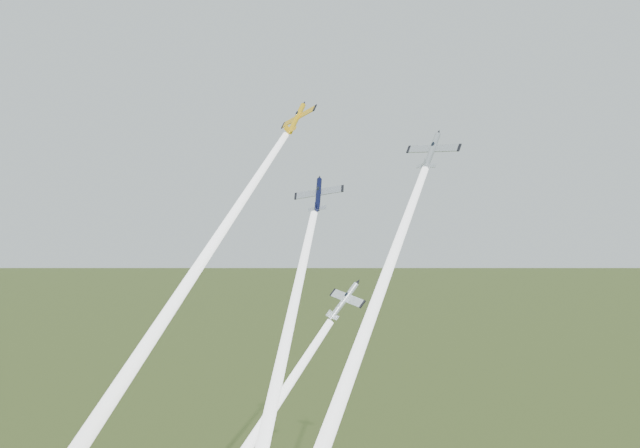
{
  "coord_description": "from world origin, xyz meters",
  "views": [
    {
      "loc": [
        61.47,
        -91.03,
        96.35
      ],
      "look_at": [
        0.0,
        -6.0,
        92.0
      ],
      "focal_mm": 45.0,
      "sensor_mm": 36.0,
      "label": 1
    }
  ],
  "objects_px": {
    "plane_navy": "(318,194)",
    "plane_silver_right": "(432,151)",
    "plane_silver_low": "(344,300)",
    "plane_yellow": "(297,118)"
  },
  "relations": [
    {
      "from": "plane_navy",
      "to": "plane_silver_right",
      "type": "relative_size",
      "value": 0.91
    },
    {
      "from": "plane_yellow",
      "to": "plane_navy",
      "type": "xyz_separation_m",
      "value": [
        10.99,
        -9.52,
        -11.44
      ]
    },
    {
      "from": "plane_yellow",
      "to": "plane_silver_low",
      "type": "distance_m",
      "value": 33.39
    },
    {
      "from": "plane_yellow",
      "to": "plane_silver_right",
      "type": "xyz_separation_m",
      "value": [
        23.9,
        -1.59,
        -5.62
      ]
    },
    {
      "from": "plane_silver_low",
      "to": "plane_navy",
      "type": "bearing_deg",
      "value": 171.65
    },
    {
      "from": "plane_navy",
      "to": "plane_silver_low",
      "type": "distance_m",
      "value": 15.53
    },
    {
      "from": "plane_yellow",
      "to": "plane_silver_low",
      "type": "relative_size",
      "value": 1.14
    },
    {
      "from": "plane_navy",
      "to": "plane_silver_right",
      "type": "distance_m",
      "value": 16.23
    },
    {
      "from": "plane_navy",
      "to": "plane_silver_right",
      "type": "xyz_separation_m",
      "value": [
        12.91,
        7.93,
        5.82
      ]
    },
    {
      "from": "plane_navy",
      "to": "plane_silver_low",
      "type": "height_order",
      "value": "plane_navy"
    }
  ]
}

